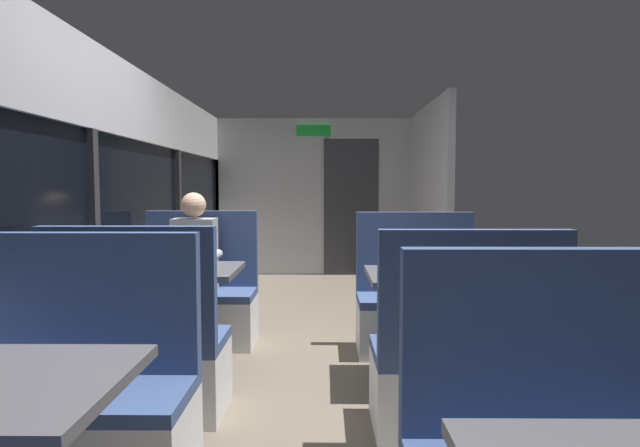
# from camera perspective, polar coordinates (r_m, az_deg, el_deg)

# --- Properties ---
(ground_plane) EXTENTS (3.30, 9.20, 0.02)m
(ground_plane) POSITION_cam_1_polar(r_m,az_deg,el_deg) (3.84, -1.97, -16.06)
(ground_plane) COLOR #665B4C
(carriage_window_panel_left) EXTENTS (0.09, 8.48, 2.30)m
(carriage_window_panel_left) POSITION_cam_1_polar(r_m,az_deg,el_deg) (3.95, -23.56, 0.79)
(carriage_window_panel_left) COLOR #B2B2B7
(carriage_window_panel_left) RESTS_ON ground_plane
(carriage_end_bulkhead) EXTENTS (2.90, 0.11, 2.30)m
(carriage_end_bulkhead) POSITION_cam_1_polar(r_m,az_deg,el_deg) (7.80, -0.25, 2.78)
(carriage_end_bulkhead) COLOR #B2B2B7
(carriage_end_bulkhead) RESTS_ON ground_plane
(carriage_aisle_panel_right) EXTENTS (0.08, 2.40, 2.30)m
(carriage_aisle_panel_right) POSITION_cam_1_polar(r_m,az_deg,el_deg) (6.73, 11.56, 2.60)
(carriage_aisle_panel_right) COLOR #B2B2B7
(carriage_aisle_panel_right) RESTS_ON ground_plane
(bench_near_window_facing_entry) EXTENTS (0.95, 0.50, 1.10)m
(bench_near_window_facing_entry) POSITION_cam_1_polar(r_m,az_deg,el_deg) (2.64, -24.35, -18.17)
(bench_near_window_facing_entry) COLOR silver
(bench_near_window_facing_entry) RESTS_ON ground_plane
(dining_table_mid_window) EXTENTS (0.90, 0.70, 0.74)m
(dining_table_mid_window) POSITION_cam_1_polar(r_m,az_deg,el_deg) (3.84, -15.53, -6.16)
(dining_table_mid_window) COLOR #9E9EA3
(dining_table_mid_window) RESTS_ON ground_plane
(bench_mid_window_facing_end) EXTENTS (0.95, 0.50, 1.10)m
(bench_mid_window_facing_end) POSITION_cam_1_polar(r_m,az_deg,el_deg) (3.26, -18.90, -13.67)
(bench_mid_window_facing_end) COLOR silver
(bench_mid_window_facing_end) RESTS_ON ground_plane
(bench_mid_window_facing_entry) EXTENTS (0.95, 0.50, 1.10)m
(bench_mid_window_facing_entry) POSITION_cam_1_polar(r_m,az_deg,el_deg) (4.56, -13.01, -8.48)
(bench_mid_window_facing_entry) COLOR silver
(bench_mid_window_facing_entry) RESTS_ON ground_plane
(dining_table_rear_aisle) EXTENTS (0.90, 0.70, 0.74)m
(dining_table_rear_aisle) POSITION_cam_1_polar(r_m,az_deg,el_deg) (3.57, 12.48, -6.86)
(dining_table_rear_aisle) COLOR #9E9EA3
(dining_table_rear_aisle) RESTS_ON ground_plane
(bench_rear_aisle_facing_end) EXTENTS (0.95, 0.50, 1.10)m
(bench_rear_aisle_facing_end) POSITION_cam_1_polar(r_m,az_deg,el_deg) (2.99, 15.27, -15.23)
(bench_rear_aisle_facing_end) COLOR silver
(bench_rear_aisle_facing_end) RESTS_ON ground_plane
(bench_rear_aisle_facing_entry) EXTENTS (0.95, 0.50, 1.10)m
(bench_rear_aisle_facing_entry) POSITION_cam_1_polar(r_m,az_deg,el_deg) (4.31, 10.46, -9.19)
(bench_rear_aisle_facing_entry) COLOR silver
(bench_rear_aisle_facing_entry) RESTS_ON ground_plane
(seated_passenger) EXTENTS (0.47, 0.55, 1.26)m
(seated_passenger) POSITION_cam_1_polar(r_m,az_deg,el_deg) (4.45, -13.27, -6.05)
(seated_passenger) COLOR #26262D
(seated_passenger) RESTS_ON ground_plane
(coffee_cup_primary) EXTENTS (0.07, 0.07, 0.09)m
(coffee_cup_primary) POSITION_cam_1_polar(r_m,az_deg,el_deg) (3.59, 12.26, -4.44)
(coffee_cup_primary) COLOR #B23333
(coffee_cup_primary) RESTS_ON dining_table_rear_aisle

